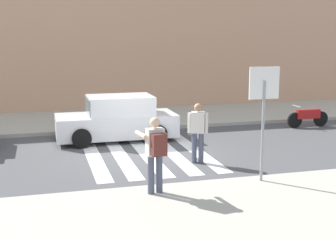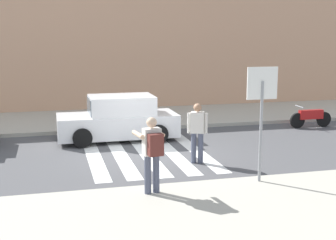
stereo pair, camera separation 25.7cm
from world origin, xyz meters
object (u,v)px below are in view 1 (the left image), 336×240
object	(u,v)px
parked_car_white	(117,119)
motorcycle	(308,117)
stop_sign	(264,98)
pedestrian_crossing	(198,130)
photographer_with_backpack	(155,149)

from	to	relation	value
parked_car_white	motorcycle	distance (m)	7.66
stop_sign	pedestrian_crossing	world-z (taller)	stop_sign
stop_sign	photographer_with_backpack	distance (m)	2.88
photographer_with_backpack	parked_car_white	distance (m)	6.12
stop_sign	parked_car_white	size ratio (longest dim) A/B	0.67
parked_car_white	motorcycle	size ratio (longest dim) A/B	2.33
photographer_with_backpack	pedestrian_crossing	bearing A→B (deg)	54.21
pedestrian_crossing	parked_car_white	size ratio (longest dim) A/B	0.42
photographer_with_backpack	parked_car_white	size ratio (longest dim) A/B	0.42
pedestrian_crossing	parked_car_white	xyz separation A→B (m)	(-1.74, 3.50, -0.25)
photographer_with_backpack	parked_car_white	world-z (taller)	photographer_with_backpack
pedestrian_crossing	motorcycle	world-z (taller)	pedestrian_crossing
photographer_with_backpack	motorcycle	world-z (taller)	photographer_with_backpack
photographer_with_backpack	pedestrian_crossing	world-z (taller)	photographer_with_backpack
stop_sign	motorcycle	world-z (taller)	stop_sign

